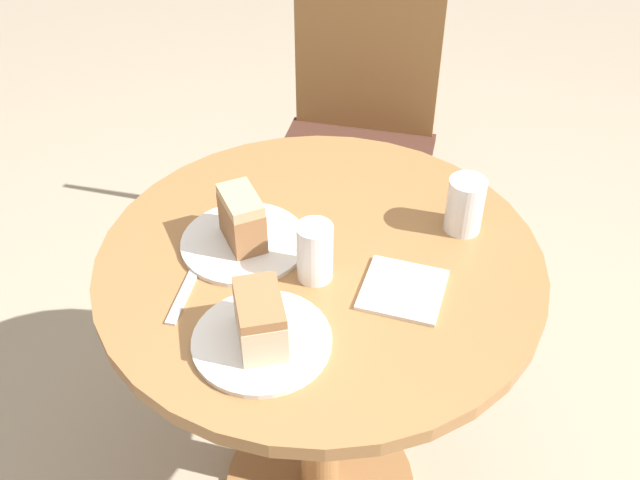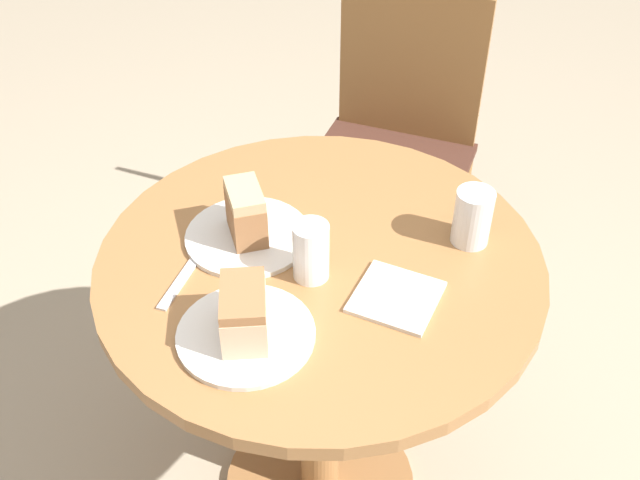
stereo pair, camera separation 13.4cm
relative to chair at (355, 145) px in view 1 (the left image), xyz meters
name	(u,v)px [view 1 (the left image)]	position (x,y,z in m)	size (l,w,h in m)	color
table	(320,334)	(0.05, -0.84, 0.09)	(0.82, 0.82, 0.76)	#9E6B3D
chair	(355,145)	(0.00, 0.00, 0.00)	(0.47, 0.50, 0.88)	olive
plate_near	(244,242)	(-0.10, -0.83, 0.31)	(0.24, 0.24, 0.01)	silver
plate_far	(262,341)	(-0.01, -1.06, 0.31)	(0.23, 0.23, 0.01)	silver
cake_slice_near	(242,219)	(-0.10, -0.83, 0.36)	(0.11, 0.12, 0.10)	#9E6B42
cake_slice_far	(260,319)	(-0.01, -1.06, 0.36)	(0.11, 0.13, 0.09)	beige
glass_lemonade	(315,255)	(0.05, -0.89, 0.35)	(0.06, 0.06, 0.11)	beige
glass_water	(465,208)	(0.30, -0.71, 0.35)	(0.07, 0.07, 0.11)	silver
napkin_stack	(403,290)	(0.21, -0.90, 0.30)	(0.15, 0.15, 0.01)	silver
fork	(188,286)	(-0.16, -0.96, 0.30)	(0.02, 0.19, 0.00)	silver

